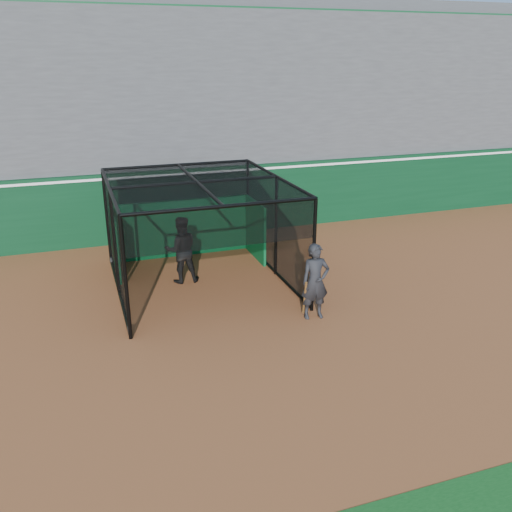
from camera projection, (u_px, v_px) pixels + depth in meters
name	position (u px, v px, depth m)	size (l,w,h in m)	color
ground	(243.00, 347.00, 12.36)	(120.00, 120.00, 0.00)	brown
outfield_wall	(171.00, 203.00, 19.46)	(50.00, 0.50, 2.50)	#093219
grandstand	(149.00, 103.00, 21.70)	(50.00, 7.85, 8.95)	#4C4C4F
batting_cage	(199.00, 235.00, 15.31)	(4.75, 5.43, 3.01)	black
batter	(181.00, 250.00, 15.63)	(0.96, 0.75, 1.97)	black
on_deck_player	(315.00, 282.00, 13.45)	(0.75, 0.52, 1.95)	black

